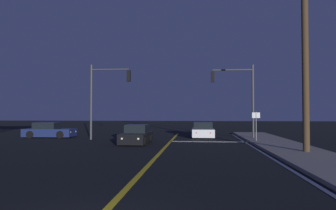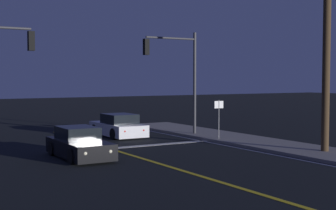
% 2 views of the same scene
% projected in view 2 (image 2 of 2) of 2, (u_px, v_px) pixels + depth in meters
% --- Properties ---
extents(lane_line_center, '(0.20, 34.12, 0.01)m').
position_uv_depth(lane_line_center, '(212.00, 180.00, 16.54)').
color(lane_line_center, gold).
rests_on(lane_line_center, ground).
extents(lane_line_edge_right, '(0.16, 34.12, 0.01)m').
position_uv_depth(lane_line_edge_right, '(325.00, 165.00, 19.38)').
color(lane_line_edge_right, silver).
rests_on(lane_line_edge_right, ground).
extents(stop_bar, '(5.79, 0.50, 0.01)m').
position_uv_depth(stop_bar, '(160.00, 144.00, 25.34)').
color(stop_bar, silver).
rests_on(stop_bar, ground).
extents(car_mid_block_white, '(1.99, 4.43, 1.34)m').
position_uv_depth(car_mid_block_white, '(118.00, 127.00, 28.86)').
color(car_mid_block_white, silver).
rests_on(car_mid_block_white, ground).
extents(car_lead_oncoming_black, '(1.82, 4.20, 1.34)m').
position_uv_depth(car_lead_oncoming_black, '(79.00, 145.00, 21.02)').
color(car_lead_oncoming_black, black).
rests_on(car_lead_oncoming_black, ground).
extents(traffic_signal_near_right, '(3.51, 0.28, 6.14)m').
position_uv_depth(traffic_signal_near_right, '(178.00, 68.00, 28.37)').
color(traffic_signal_near_right, '#38383D').
rests_on(traffic_signal_near_right, ground).
extents(utility_pole_right, '(1.43, 0.34, 10.09)m').
position_uv_depth(utility_pole_right, '(327.00, 40.00, 21.84)').
color(utility_pole_right, '#42301E').
rests_on(utility_pole_right, ground).
extents(street_sign_corner, '(0.56, 0.07, 2.25)m').
position_uv_depth(street_sign_corner, '(219.00, 113.00, 26.56)').
color(street_sign_corner, slate).
rests_on(street_sign_corner, ground).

